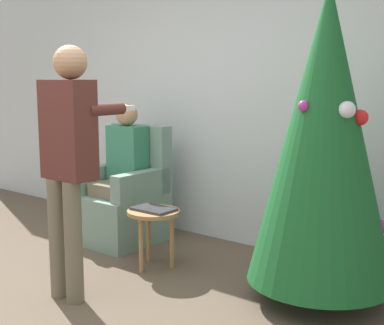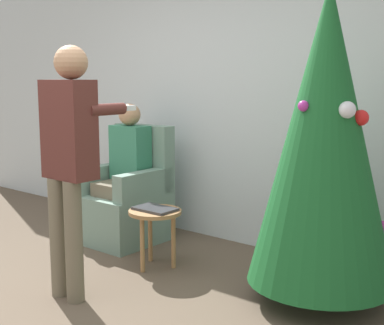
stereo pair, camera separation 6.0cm
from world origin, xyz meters
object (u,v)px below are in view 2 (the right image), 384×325
object	(u,v)px
armchair	(128,201)
person_seated	(124,167)
side_stool	(155,219)
person_standing	(70,151)
christmas_tree	(325,136)

from	to	relation	value
armchair	person_seated	world-z (taller)	person_seated
side_stool	person_standing	bearing A→B (deg)	-93.36
armchair	side_stool	world-z (taller)	armchair
person_seated	side_stool	size ratio (longest dim) A/B	2.71
armchair	person_standing	world-z (taller)	person_standing
armchair	person_standing	distance (m)	1.47
christmas_tree	person_standing	bearing A→B (deg)	-144.51
person_standing	side_stool	xyz separation A→B (m)	(0.05, 0.77, -0.62)
side_stool	person_seated	bearing A→B (deg)	154.27
armchair	person_seated	bearing A→B (deg)	-90.00
person_standing	armchair	bearing A→B (deg)	119.88
christmas_tree	person_seated	size ratio (longest dim) A/B	1.67
person_standing	side_stool	distance (m)	0.99
person_standing	side_stool	size ratio (longest dim) A/B	3.66
armchair	side_stool	xyz separation A→B (m)	(0.70, -0.37, 0.03)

